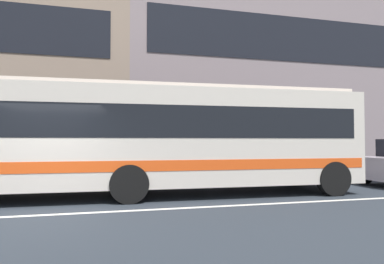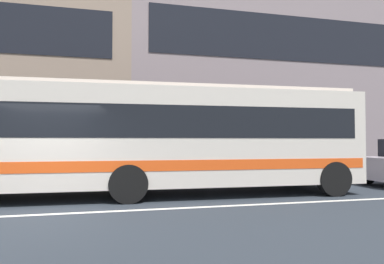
% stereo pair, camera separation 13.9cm
% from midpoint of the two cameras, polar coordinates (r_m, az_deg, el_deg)
% --- Properties ---
extents(ground_plane, '(160.00, 160.00, 0.00)m').
position_cam_midpoint_polar(ground_plane, '(7.91, -26.02, -13.09)').
color(ground_plane, '#293038').
extents(lane_centre_line, '(60.00, 0.16, 0.01)m').
position_cam_midpoint_polar(lane_centre_line, '(7.91, -26.02, -13.07)').
color(lane_centre_line, silver).
rests_on(lane_centre_line, ground_plane).
extents(apartment_block_right, '(21.24, 10.90, 12.67)m').
position_cam_midpoint_polar(apartment_block_right, '(24.86, 13.87, 9.40)').
color(apartment_block_right, gray).
rests_on(apartment_block_right, ground_plane).
extents(transit_bus, '(12.31, 3.01, 3.19)m').
position_cam_midpoint_polar(transit_bus, '(9.68, -6.92, -0.66)').
color(transit_bus, beige).
rests_on(transit_bus, ground_plane).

